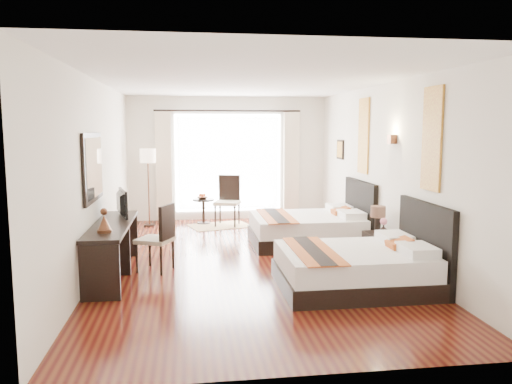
{
  "coord_description": "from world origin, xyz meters",
  "views": [
    {
      "loc": [
        -0.91,
        -7.65,
        2.08
      ],
      "look_at": [
        0.17,
        0.25,
        1.07
      ],
      "focal_mm": 35.0,
      "sensor_mm": 36.0,
      "label": 1
    }
  ],
  "objects": [
    {
      "name": "floor",
      "position": [
        0.0,
        0.0,
        -0.01
      ],
      "size": [
        4.5,
        7.5,
        0.01
      ],
      "primitive_type": "cube",
      "color": "#3D0D0B",
      "rests_on": "ground"
    },
    {
      "name": "ceiling",
      "position": [
        0.0,
        0.0,
        2.79
      ],
      "size": [
        4.5,
        7.5,
        0.02
      ],
      "primitive_type": "cube",
      "color": "white",
      "rests_on": "wall_headboard"
    },
    {
      "name": "wall_headboard",
      "position": [
        2.25,
        0.0,
        1.4
      ],
      "size": [
        0.01,
        7.5,
        2.8
      ],
      "primitive_type": "cube",
      "color": "silver",
      "rests_on": "floor"
    },
    {
      "name": "wall_desk",
      "position": [
        -2.25,
        0.0,
        1.4
      ],
      "size": [
        0.01,
        7.5,
        2.8
      ],
      "primitive_type": "cube",
      "color": "silver",
      "rests_on": "floor"
    },
    {
      "name": "wall_window",
      "position": [
        0.0,
        3.75,
        1.4
      ],
      "size": [
        4.5,
        0.01,
        2.8
      ],
      "primitive_type": "cube",
      "color": "silver",
      "rests_on": "floor"
    },
    {
      "name": "wall_entry",
      "position": [
        0.0,
        -3.75,
        1.4
      ],
      "size": [
        4.5,
        0.01,
        2.8
      ],
      "primitive_type": "cube",
      "color": "silver",
      "rests_on": "floor"
    },
    {
      "name": "window_glass",
      "position": [
        0.0,
        3.73,
        1.3
      ],
      "size": [
        2.4,
        0.02,
        2.2
      ],
      "primitive_type": "cube",
      "color": "white",
      "rests_on": "wall_window"
    },
    {
      "name": "sheer_curtain",
      "position": [
        0.0,
        3.67,
        1.3
      ],
      "size": [
        2.3,
        0.02,
        2.1
      ],
      "primitive_type": "cube",
      "color": "white",
      "rests_on": "wall_window"
    },
    {
      "name": "drape_left",
      "position": [
        -1.45,
        3.63,
        1.28
      ],
      "size": [
        0.35,
        0.14,
        2.35
      ],
      "primitive_type": "cube",
      "color": "beige",
      "rests_on": "floor"
    },
    {
      "name": "drape_right",
      "position": [
        1.45,
        3.63,
        1.28
      ],
      "size": [
        0.35,
        0.14,
        2.35
      ],
      "primitive_type": "cube",
      "color": "beige",
      "rests_on": "floor"
    },
    {
      "name": "art_panel_near",
      "position": [
        2.23,
        -1.53,
        1.95
      ],
      "size": [
        0.03,
        0.5,
        1.35
      ],
      "primitive_type": "cube",
      "color": "#993B16",
      "rests_on": "wall_headboard"
    },
    {
      "name": "art_panel_far",
      "position": [
        2.23,
        1.03,
        1.95
      ],
      "size": [
        0.03,
        0.5,
        1.35
      ],
      "primitive_type": "cube",
      "color": "#993B16",
      "rests_on": "wall_headboard"
    },
    {
      "name": "wall_sconce",
      "position": [
        2.19,
        -0.34,
        1.92
      ],
      "size": [
        0.1,
        0.14,
        0.14
      ],
      "primitive_type": "cube",
      "color": "#4A2A1A",
      "rests_on": "wall_headboard"
    },
    {
      "name": "mirror_frame",
      "position": [
        -2.22,
        -0.53,
        1.55
      ],
      "size": [
        0.04,
        1.25,
        0.95
      ],
      "primitive_type": "cube",
      "color": "black",
      "rests_on": "wall_desk"
    },
    {
      "name": "mirror_glass",
      "position": [
        -2.19,
        -0.53,
        1.55
      ],
      "size": [
        0.01,
        1.12,
        0.82
      ],
      "primitive_type": "cube",
      "color": "white",
      "rests_on": "mirror_frame"
    },
    {
      "name": "bed_near",
      "position": [
        1.31,
        -1.53,
        0.29
      ],
      "size": [
        1.99,
        1.55,
        1.12
      ],
      "color": "black",
      "rests_on": "floor"
    },
    {
      "name": "bed_far",
      "position": [
        1.29,
        1.03,
        0.3
      ],
      "size": [
        2.03,
        1.58,
        1.14
      ],
      "color": "black",
      "rests_on": "floor"
    },
    {
      "name": "nightstand",
      "position": [
        2.03,
        -0.34,
        0.23
      ],
      "size": [
        0.39,
        0.48,
        0.46
      ],
      "primitive_type": "cube",
      "color": "black",
      "rests_on": "floor"
    },
    {
      "name": "table_lamp",
      "position": [
        2.05,
        -0.23,
        0.75
      ],
      "size": [
        0.23,
        0.23,
        0.37
      ],
      "color": "black",
      "rests_on": "nightstand"
    },
    {
      "name": "vase",
      "position": [
        2.06,
        -0.44,
        0.57
      ],
      "size": [
        0.15,
        0.15,
        0.15
      ],
      "primitive_type": "imported",
      "rotation": [
        0.0,
        0.0,
        -0.07
      ],
      "color": "black",
      "rests_on": "nightstand"
    },
    {
      "name": "console_desk",
      "position": [
        -1.99,
        -0.53,
        0.38
      ],
      "size": [
        0.5,
        2.2,
        0.76
      ],
      "primitive_type": "cube",
      "color": "black",
      "rests_on": "floor"
    },
    {
      "name": "television",
      "position": [
        -1.97,
        0.02,
        0.96
      ],
      "size": [
        0.27,
        0.72,
        0.41
      ],
      "primitive_type": "imported",
      "rotation": [
        0.0,
        0.0,
        1.83
      ],
      "color": "black",
      "rests_on": "console_desk"
    },
    {
      "name": "bronze_figurine",
      "position": [
        -1.99,
        -1.15,
        0.89
      ],
      "size": [
        0.22,
        0.22,
        0.28
      ],
      "primitive_type": null,
      "rotation": [
        0.0,
        0.0,
        -0.23
      ],
      "color": "#4A2A1A",
      "rests_on": "console_desk"
    },
    {
      "name": "desk_chair",
      "position": [
        -1.39,
        -0.36,
        0.3
      ],
      "size": [
        0.61,
        0.61,
        0.99
      ],
      "rotation": [
        0.0,
        0.0,
        2.72
      ],
      "color": "tan",
      "rests_on": "floor"
    },
    {
      "name": "floor_lamp",
      "position": [
        -1.76,
        3.13,
        1.4
      ],
      "size": [
        0.33,
        0.33,
        1.66
      ],
      "color": "black",
      "rests_on": "floor"
    },
    {
      "name": "side_table",
      "position": [
        -0.59,
        3.22,
        0.27
      ],
      "size": [
        0.48,
        0.48,
        0.55
      ],
      "primitive_type": "cylinder",
      "color": "black",
      "rests_on": "floor"
    },
    {
      "name": "fruit_bowl",
      "position": [
        -0.62,
        3.2,
        0.58
      ],
      "size": [
        0.3,
        0.3,
        0.06
      ],
      "primitive_type": "imported",
      "rotation": [
        0.0,
        0.0,
        0.29
      ],
      "color": "#4D311B",
      "rests_on": "side_table"
    },
    {
      "name": "window_chair",
      "position": [
        -0.09,
        2.94,
        0.33
      ],
      "size": [
        0.63,
        0.63,
        1.08
      ],
      "rotation": [
        0.0,
        0.0,
        -1.88
      ],
      "color": "tan",
      "rests_on": "floor"
    },
    {
      "name": "jute_rug",
      "position": [
        -0.26,
        2.9,
        0.01
      ],
      "size": [
        1.43,
        1.17,
        0.01
      ],
      "primitive_type": "cube",
      "rotation": [
        0.0,
        0.0,
        0.29
      ],
      "color": "tan",
      "rests_on": "floor"
    }
  ]
}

